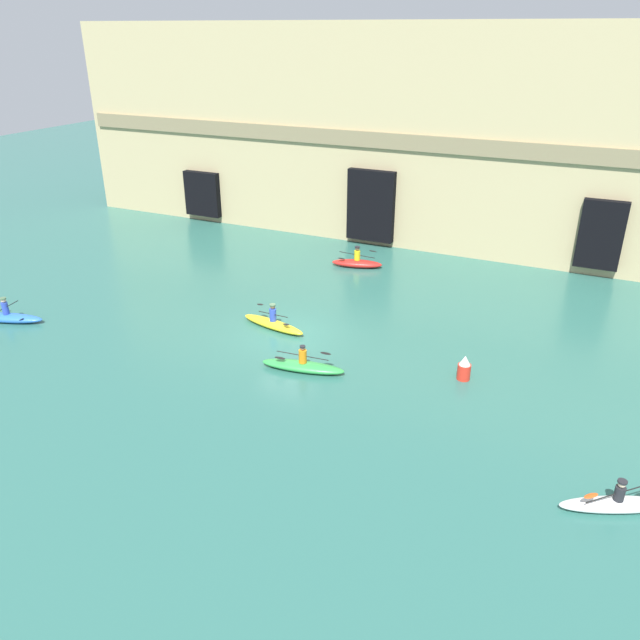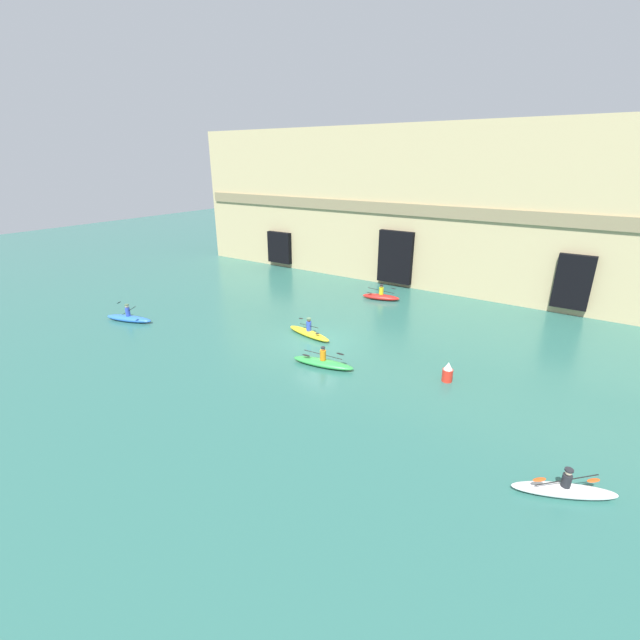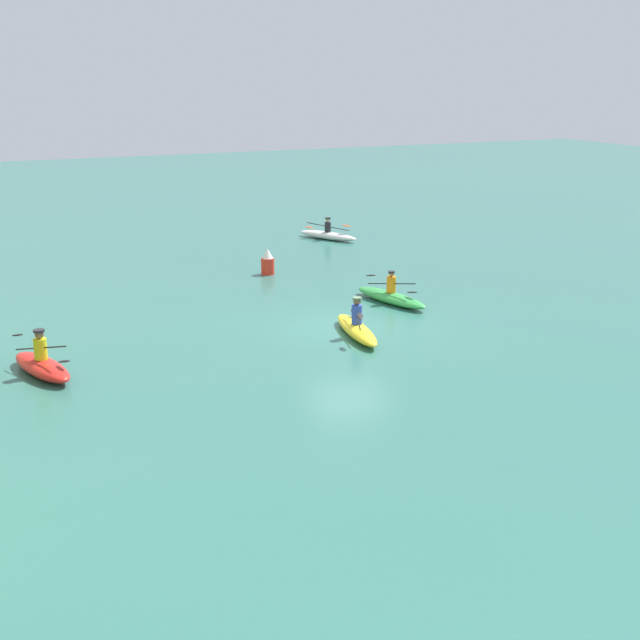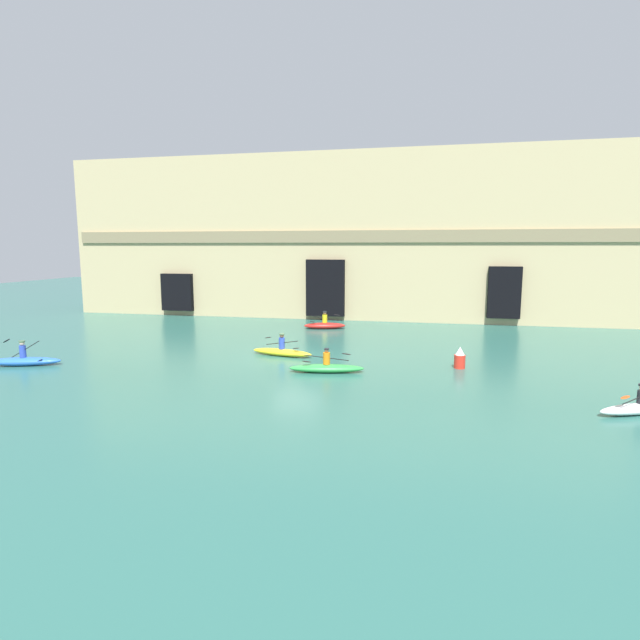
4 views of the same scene
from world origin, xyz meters
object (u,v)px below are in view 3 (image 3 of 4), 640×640
at_px(kayak_white, 328,235).
at_px(kayak_green, 391,297).
at_px(marker_buoy, 268,262).
at_px(kayak_yellow, 357,328).
at_px(kayak_red, 42,365).

xyz_separation_m(kayak_white, kayak_green, (-11.75, 3.37, 0.01)).
relative_size(kayak_green, marker_buoy, 3.42).
distance_m(kayak_green, kayak_yellow, 4.20).
xyz_separation_m(kayak_white, kayak_yellow, (-14.74, 6.31, 0.02)).
relative_size(kayak_yellow, marker_buoy, 3.39).
bearing_deg(marker_buoy, kayak_white, -43.71).
distance_m(kayak_green, marker_buoy, 6.39).
height_order(kayak_green, marker_buoy, kayak_green).
bearing_deg(kayak_red, marker_buoy, -63.69).
distance_m(kayak_white, marker_buoy, 7.91).
bearing_deg(kayak_red, kayak_green, -92.42).
bearing_deg(kayak_green, kayak_yellow, -54.80).
height_order(kayak_red, kayak_white, kayak_red).
height_order(kayak_red, kayak_green, kayak_red).
xyz_separation_m(kayak_red, kayak_yellow, (-0.45, -9.16, -0.03)).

